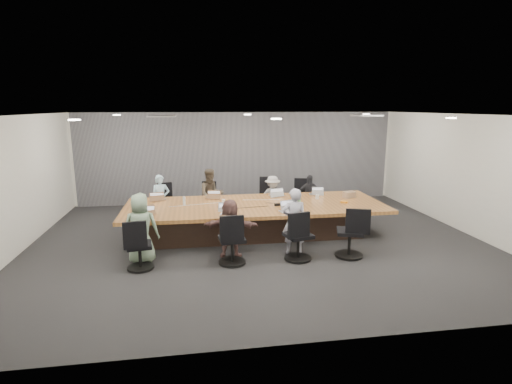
{
  "coord_description": "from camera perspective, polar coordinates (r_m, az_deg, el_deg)",
  "views": [
    {
      "loc": [
        -1.38,
        -8.44,
        2.98
      ],
      "look_at": [
        0.0,
        0.4,
        1.05
      ],
      "focal_mm": 28.0,
      "sensor_mm": 36.0,
      "label": 1
    }
  ],
  "objects": [
    {
      "name": "floor",
      "position": [
        9.06,
        0.39,
        -7.04
      ],
      "size": [
        10.0,
        8.0,
        0.0
      ],
      "primitive_type": "cube",
      "color": "#29292A",
      "rests_on": "ground"
    },
    {
      "name": "ceiling",
      "position": [
        8.56,
        0.42,
        10.97
      ],
      "size": [
        10.0,
        8.0,
        0.0
      ],
      "primitive_type": "cube",
      "color": "white",
      "rests_on": "wall_back"
    },
    {
      "name": "wall_back",
      "position": [
        12.62,
        -2.53,
        4.96
      ],
      "size": [
        10.0,
        0.0,
        2.8
      ],
      "primitive_type": "cube",
      "rotation": [
        1.57,
        0.0,
        0.0
      ],
      "color": "silver",
      "rests_on": "ground"
    },
    {
      "name": "wall_front",
      "position": [
        4.91,
        8.01,
        -6.69
      ],
      "size": [
        10.0,
        0.0,
        2.8
      ],
      "primitive_type": "cube",
      "rotation": [
        -1.57,
        0.0,
        0.0
      ],
      "color": "silver",
      "rests_on": "ground"
    },
    {
      "name": "wall_left",
      "position": [
        9.32,
        -31.57,
        0.59
      ],
      "size": [
        0.0,
        8.0,
        2.8
      ],
      "primitive_type": "cube",
      "rotation": [
        1.57,
        0.0,
        1.57
      ],
      "color": "silver",
      "rests_on": "ground"
    },
    {
      "name": "wall_right",
      "position": [
        10.7,
        27.9,
        2.26
      ],
      "size": [
        0.0,
        8.0,
        2.8
      ],
      "primitive_type": "cube",
      "rotation": [
        1.57,
        0.0,
        -1.57
      ],
      "color": "silver",
      "rests_on": "ground"
    },
    {
      "name": "curtain",
      "position": [
        12.54,
        -2.49,
        4.91
      ],
      "size": [
        9.8,
        0.04,
        2.8
      ],
      "primitive_type": "cube",
      "color": "gray",
      "rests_on": "ground"
    },
    {
      "name": "conference_table",
      "position": [
        9.41,
        -0.09,
        -3.74
      ],
      "size": [
        6.0,
        2.2,
        0.74
      ],
      "color": "#36241B",
      "rests_on": "ground"
    },
    {
      "name": "chair_0",
      "position": [
        10.99,
        -13.25,
        -1.95
      ],
      "size": [
        0.62,
        0.62,
        0.72
      ],
      "primitive_type": null,
      "rotation": [
        0.0,
        0.0,
        3.48
      ],
      "color": "black",
      "rests_on": "ground"
    },
    {
      "name": "chair_1",
      "position": [
        10.97,
        -6.43,
        -1.73
      ],
      "size": [
        0.56,
        0.56,
        0.72
      ],
      "primitive_type": null,
      "rotation": [
        0.0,
        0.0,
        2.98
      ],
      "color": "black",
      "rests_on": "ground"
    },
    {
      "name": "chair_2",
      "position": [
        11.13,
        2.01,
        -1.05
      ],
      "size": [
        0.65,
        0.65,
        0.87
      ],
      "primitive_type": null,
      "rotation": [
        0.0,
        0.0,
        3.04
      ],
      "color": "black",
      "rests_on": "ground"
    },
    {
      "name": "chair_3",
      "position": [
        11.38,
        7.03,
        -1.18
      ],
      "size": [
        0.62,
        0.62,
        0.74
      ],
      "primitive_type": null,
      "rotation": [
        0.0,
        0.0,
        2.87
      ],
      "color": "black",
      "rests_on": "ground"
    },
    {
      "name": "chair_4",
      "position": [
        7.76,
        -16.3,
        -7.87
      ],
      "size": [
        0.59,
        0.59,
        0.77
      ],
      "primitive_type": null,
      "rotation": [
        0.0,
        0.0,
        0.15
      ],
      "color": "black",
      "rests_on": "ground"
    },
    {
      "name": "chair_5",
      "position": [
        7.71,
        -3.45,
        -7.28
      ],
      "size": [
        0.6,
        0.6,
        0.83
      ],
      "primitive_type": null,
      "rotation": [
        0.0,
        0.0,
        0.08
      ],
      "color": "black",
      "rests_on": "ground"
    },
    {
      "name": "chair_6",
      "position": [
        7.93,
        6.05,
        -6.75
      ],
      "size": [
        0.69,
        0.69,
        0.84
      ],
      "primitive_type": null,
      "rotation": [
        0.0,
        0.0,
        0.25
      ],
      "color": "black",
      "rests_on": "ground"
    },
    {
      "name": "chair_7",
      "position": [
        8.25,
        13.24,
        -6.1
      ],
      "size": [
        0.74,
        0.74,
        0.88
      ],
      "primitive_type": null,
      "rotation": [
        0.0,
        0.0,
        -0.31
      ],
      "color": "black",
      "rests_on": "ground"
    },
    {
      "name": "person_0",
      "position": [
        10.59,
        -13.45,
        -0.99
      ],
      "size": [
        0.48,
        0.34,
        1.26
      ],
      "primitive_type": "imported",
      "rotation": [
        0.0,
        0.0,
        6.37
      ],
      "color": "#B2DCF1",
      "rests_on": "ground"
    },
    {
      "name": "laptop_0",
      "position": [
        10.03,
        -13.72,
        -1.03
      ],
      "size": [
        0.38,
        0.29,
        0.02
      ],
      "primitive_type": "cube",
      "rotation": [
        0.0,
        0.0,
        3.31
      ],
      "color": "#8C6647",
      "rests_on": "conference_table"
    },
    {
      "name": "person_1",
      "position": [
        10.55,
        -6.39,
        -0.42
      ],
      "size": [
        0.76,
        0.64,
        1.39
      ],
      "primitive_type": "imported",
      "rotation": [
        0.0,
        0.0,
        6.47
      ],
      "color": "#4C4235",
      "rests_on": "ground"
    },
    {
      "name": "laptop_1",
      "position": [
        10.0,
        -6.25,
        -0.79
      ],
      "size": [
        0.37,
        0.3,
        0.02
      ],
      "primitive_type": "cube",
      "rotation": [
        0.0,
        0.0,
        2.89
      ],
      "color": "#8C6647",
      "rests_on": "conference_table"
    },
    {
      "name": "person_2",
      "position": [
        10.77,
        2.36,
        -0.73
      ],
      "size": [
        0.79,
        0.5,
        1.16
      ],
      "primitive_type": "imported",
      "rotation": [
        0.0,
        0.0,
        6.39
      ],
      "color": "#A3A3A3",
      "rests_on": "ground"
    },
    {
      "name": "laptop_2",
      "position": [
        10.2,
        2.97,
        -0.48
      ],
      "size": [
        0.4,
        0.31,
        0.02
      ],
      "primitive_type": "cube",
      "rotation": [
        0.0,
        0.0,
        3.34
      ],
      "color": "#B2B2B7",
      "rests_on": "conference_table"
    },
    {
      "name": "person_3",
      "position": [
        11.0,
        7.55,
        -0.54
      ],
      "size": [
        0.7,
        0.33,
        1.16
      ],
      "primitive_type": "imported",
      "rotation": [
        0.0,
        0.0,
        6.21
      ],
      "color": "#242429",
      "rests_on": "ground"
    },
    {
      "name": "laptop_3",
      "position": [
        10.45,
        8.42,
        -0.29
      ],
      "size": [
        0.33,
        0.25,
        0.02
      ],
      "primitive_type": "cube",
      "rotation": [
        0.0,
        0.0,
        2.97
      ],
      "color": "#B2B2B7",
      "rests_on": "conference_table"
    },
    {
      "name": "person_4",
      "position": [
        8.0,
        -16.12,
        -4.98
      ],
      "size": [
        0.68,
        0.46,
        1.37
      ],
      "primitive_type": "imported",
      "rotation": [
        0.0,
        0.0,
        3.11
      ],
      "color": "gray",
      "rests_on": "ground"
    },
    {
      "name": "laptop_4",
      "position": [
        8.51,
        -15.7,
        -3.5
      ],
      "size": [
        0.39,
        0.31,
        0.02
      ],
      "primitive_type": "cube",
      "rotation": [
        0.0,
        0.0,
        0.25
      ],
      "color": "#8C6647",
      "rests_on": "conference_table"
    },
    {
      "name": "person_5",
      "position": [
        7.98,
        -3.71,
        -5.21
      ],
      "size": [
        1.16,
        0.58,
        1.2
      ],
      "primitive_type": "imported",
      "rotation": [
        0.0,
        0.0,
        2.93
      ],
      "color": "brown",
      "rests_on": "ground"
    },
    {
      "name": "laptop_5",
      "position": [
        8.47,
        -4.07,
        -3.14
      ],
      "size": [
        0.34,
        0.27,
        0.02
      ],
      "primitive_type": "cube",
      "rotation": [
        0.0,
        0.0,
        -0.23
      ],
      "color": "#B2B2B7",
      "rests_on": "conference_table"
    },
    {
      "name": "person_6",
      "position": [
        8.17,
        5.47,
        -4.18
      ],
      "size": [
        0.54,
        0.4,
        1.37
      ],
      "primitive_type": "imported",
      "rotation": [
        0.0,
        0.0,
        3.0
      ],
      "color": "#A6A5B9",
      "rests_on": "ground"
    },
    {
      "name": "laptop_6",
      "position": [
        8.67,
        4.58,
        -2.78
      ],
      "size": [
        0.39,
        0.31,
        0.02
      ],
      "primitive_type": "cube",
      "rotation": [
        0.0,
        0.0,
        0.21
      ],
      "color": "#B2B2B7",
      "rests_on": "conference_table"
    },
    {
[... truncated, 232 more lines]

